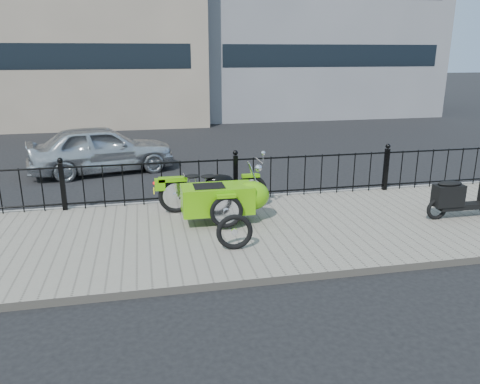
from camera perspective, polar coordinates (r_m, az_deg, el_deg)
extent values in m
plane|color=black|center=(8.95, 1.09, -4.05)|extent=(120.00, 120.00, 0.00)
cube|color=gray|center=(8.47, 1.85, -4.84)|extent=(30.00, 3.80, 0.12)
cube|color=gray|center=(10.26, -0.70, -0.94)|extent=(30.00, 0.10, 0.12)
cylinder|color=black|center=(9.88, -0.56, 3.96)|extent=(14.00, 0.04, 0.04)
cylinder|color=black|center=(10.07, -0.55, -0.20)|extent=(14.00, 0.04, 0.04)
cube|color=black|center=(9.93, -20.78, 0.60)|extent=(0.09, 0.09, 0.96)
sphere|color=black|center=(9.80, -21.10, 3.63)|extent=(0.11, 0.11, 0.11)
cube|color=black|center=(9.97, -0.55, 1.78)|extent=(0.09, 0.09, 0.96)
sphere|color=black|center=(9.85, -0.56, 4.81)|extent=(0.11, 0.11, 0.11)
cube|color=black|center=(11.18, 17.35, 2.64)|extent=(0.09, 0.09, 0.96)
sphere|color=black|center=(11.06, 17.59, 5.36)|extent=(0.11, 0.11, 0.11)
cube|color=black|center=(20.59, -24.22, 14.84)|extent=(12.50, 0.06, 1.00)
cube|color=black|center=(22.96, 11.38, 15.98)|extent=(10.50, 0.06, 1.00)
torus|color=black|center=(9.45, 1.29, 0.08)|extent=(0.69, 0.09, 0.69)
torus|color=black|center=(9.24, -7.81, -0.47)|extent=(0.69, 0.09, 0.69)
torus|color=black|center=(8.25, -1.66, -2.43)|extent=(0.60, 0.08, 0.60)
cube|color=gray|center=(9.31, -3.21, -0.08)|extent=(0.34, 0.22, 0.24)
cylinder|color=black|center=(9.33, -3.20, -0.49)|extent=(1.40, 0.04, 0.04)
ellipsoid|color=black|center=(9.26, -2.50, 1.39)|extent=(0.54, 0.29, 0.26)
cylinder|color=silver|center=(9.34, 2.39, 3.79)|extent=(0.03, 0.56, 0.03)
cylinder|color=silver|center=(9.38, 1.66, 1.91)|extent=(0.25, 0.04, 0.59)
sphere|color=silver|center=(9.36, 2.27, 2.95)|extent=(0.15, 0.15, 0.15)
cube|color=#59AB09|center=(9.36, 1.30, 2.01)|extent=(0.36, 0.12, 0.06)
cube|color=#59AB09|center=(9.15, -8.20, 1.55)|extent=(0.55, 0.16, 0.08)
ellipsoid|color=black|center=(9.21, -3.86, 1.91)|extent=(0.31, 0.22, 0.08)
ellipsoid|color=black|center=(9.16, -5.84, 1.92)|extent=(0.31, 0.22, 0.08)
sphere|color=red|center=(9.15, -10.37, 1.06)|extent=(0.07, 0.07, 0.07)
cube|color=yellow|center=(9.29, -10.46, 0.14)|extent=(0.02, 0.14, 0.10)
cube|color=#59AB09|center=(8.57, -2.79, -0.84)|extent=(1.30, 0.62, 0.50)
ellipsoid|color=#59AB09|center=(8.68, 1.45, -0.42)|extent=(0.65, 0.60, 0.54)
cube|color=black|center=(8.48, -3.81, 0.58)|extent=(0.55, 0.43, 0.06)
cube|color=#59AB09|center=(8.16, -1.68, -0.50)|extent=(0.34, 0.11, 0.06)
torus|color=black|center=(9.58, 22.87, -1.90)|extent=(0.42, 0.07, 0.42)
cube|color=black|center=(9.90, 25.57, -1.56)|extent=(1.02, 0.23, 0.10)
cube|color=black|center=(9.62, 24.04, -0.39)|extent=(0.56, 0.27, 0.41)
ellipsoid|color=black|center=(9.56, 24.21, 0.96)|extent=(0.48, 0.24, 0.09)
torus|color=black|center=(7.48, -0.66, -4.90)|extent=(0.60, 0.12, 0.59)
imported|color=silver|center=(13.26, -16.50, 5.07)|extent=(4.07, 2.34, 1.30)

